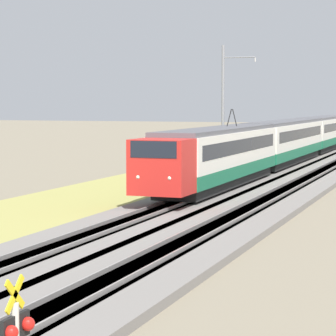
% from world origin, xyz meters
% --- Properties ---
extents(ballast_main, '(240.00, 4.40, 0.30)m').
position_xyz_m(ballast_main, '(50.00, 0.00, 0.15)').
color(ballast_main, slate).
rests_on(ballast_main, ground).
extents(ballast_adjacent, '(240.00, 4.40, 0.30)m').
position_xyz_m(ballast_adjacent, '(50.00, -3.95, 0.15)').
color(ballast_adjacent, slate).
rests_on(ballast_adjacent, ground).
extents(track_main, '(240.00, 1.57, 0.45)m').
position_xyz_m(track_main, '(50.00, 0.00, 0.16)').
color(track_main, '#4C4238').
rests_on(track_main, ground).
extents(track_adjacent, '(240.00, 1.57, 0.45)m').
position_xyz_m(track_adjacent, '(50.00, -3.95, 0.16)').
color(track_adjacent, '#4C4238').
rests_on(track_adjacent, ground).
extents(grass_verge, '(240.00, 8.34, 0.12)m').
position_xyz_m(grass_verge, '(50.00, 5.67, 0.06)').
color(grass_verge, '#99934C').
rests_on(grass_verge, ground).
extents(passenger_train, '(61.28, 2.89, 4.99)m').
position_xyz_m(passenger_train, '(55.22, 0.00, 2.33)').
color(passenger_train, red).
rests_on(passenger_train, ground).
extents(catenary_mast_mid, '(0.22, 2.56, 9.57)m').
position_xyz_m(catenary_mast_mid, '(46.47, 2.91, 4.93)').
color(catenary_mast_mid, slate).
rests_on(catenary_mast_mid, ground).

